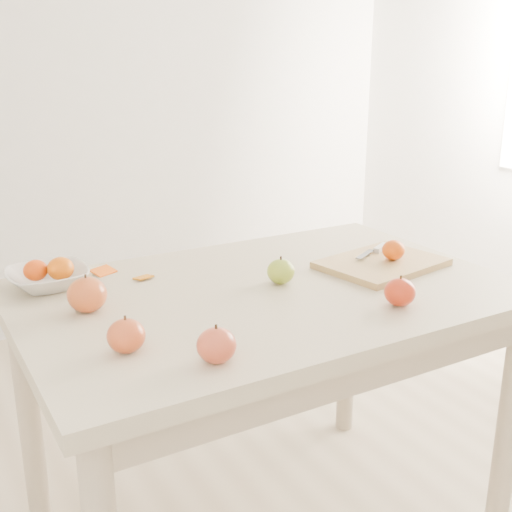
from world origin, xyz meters
TOP-DOWN VIEW (x-y plane):
  - table at (0.00, 0.00)m, footprint 1.20×0.80m
  - cutting_board at (0.36, -0.01)m, footprint 0.36×0.29m
  - board_tangerine at (0.39, -0.02)m, footprint 0.06×0.06m
  - fruit_bowl at (-0.47, 0.28)m, footprint 0.20×0.20m
  - bowl_tangerine_near at (-0.49, 0.29)m, footprint 0.06×0.06m
  - bowl_tangerine_far at (-0.44, 0.26)m, footprint 0.07×0.07m
  - orange_peel_a at (-0.32, 0.31)m, footprint 0.07×0.07m
  - orange_peel_b at (-0.24, 0.22)m, footprint 0.05×0.05m
  - paring_knife at (0.41, 0.06)m, footprint 0.16×0.08m
  - apple_green at (0.05, 0.01)m, footprint 0.07×0.07m
  - apple_red_d at (-0.42, -0.17)m, footprint 0.08×0.08m
  - apple_red_b at (-0.42, 0.07)m, footprint 0.09×0.09m
  - apple_red_c at (-0.29, -0.30)m, footprint 0.08×0.08m
  - apple_red_e at (0.21, -0.25)m, footprint 0.07×0.07m

SIDE VIEW (x-z plane):
  - table at x=0.00m, z-range 0.28..1.03m
  - orange_peel_a at x=-0.32m, z-range 0.75..0.76m
  - orange_peel_b at x=-0.24m, z-range 0.75..0.76m
  - cutting_board at x=0.36m, z-range 0.75..0.77m
  - fruit_bowl at x=-0.47m, z-range 0.75..0.80m
  - paring_knife at x=0.41m, z-range 0.77..0.78m
  - apple_green at x=0.05m, z-range 0.75..0.81m
  - apple_red_e at x=0.21m, z-range 0.75..0.82m
  - apple_red_d at x=-0.42m, z-range 0.75..0.82m
  - apple_red_c at x=-0.29m, z-range 0.75..0.82m
  - apple_red_b at x=-0.42m, z-range 0.75..0.83m
  - board_tangerine at x=0.39m, z-range 0.77..0.82m
  - bowl_tangerine_near at x=-0.49m, z-range 0.77..0.82m
  - bowl_tangerine_far at x=-0.44m, z-range 0.77..0.83m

